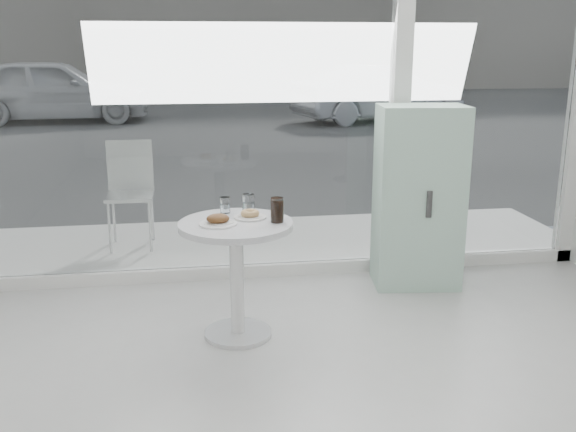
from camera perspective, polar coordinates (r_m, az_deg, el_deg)
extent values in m
cube|color=white|center=(5.33, -0.01, -4.64)|extent=(5.00, 0.12, 0.10)
cube|color=white|center=(5.24, 9.94, 11.06)|extent=(0.14, 0.14, 3.00)
cube|color=white|center=(4.98, -9.00, 9.74)|extent=(3.21, 0.02, 2.60)
cube|color=white|center=(5.54, 17.62, 9.76)|extent=(1.41, 0.02, 2.60)
cylinder|color=silver|center=(4.28, -4.46, -10.33)|extent=(0.44, 0.44, 0.03)
cylinder|color=silver|center=(4.14, -4.56, -5.88)|extent=(0.09, 0.09, 0.70)
cylinder|color=white|center=(4.02, -4.67, -0.81)|extent=(0.72, 0.72, 0.04)
cube|color=white|center=(6.09, -1.16, -2.35)|extent=(5.60, 1.60, 0.05)
cube|color=#323232|center=(18.07, -6.40, 9.11)|extent=(40.00, 24.00, 0.00)
cube|color=#A1CDB7|center=(5.04, 11.52, 1.64)|extent=(0.70, 0.51, 1.40)
cube|color=#333333|center=(4.84, 12.44, 1.02)|extent=(0.04, 0.02, 0.20)
cylinder|color=silver|center=(5.85, -15.57, -1.03)|extent=(0.02, 0.02, 0.46)
cylinder|color=silver|center=(5.81, -12.15, -0.90)|extent=(0.02, 0.02, 0.46)
cylinder|color=silver|center=(6.18, -15.20, -0.14)|extent=(0.02, 0.02, 0.46)
cylinder|color=silver|center=(6.15, -11.97, -0.01)|extent=(0.02, 0.02, 0.46)
cube|color=silver|center=(5.93, -13.87, 1.74)|extent=(0.41, 0.41, 0.03)
cube|color=silver|center=(6.08, -13.86, 4.43)|extent=(0.41, 0.02, 0.46)
imported|color=silver|center=(16.70, -20.06, 10.47)|extent=(4.58, 1.99, 1.54)
imported|color=#B1B3B9|center=(16.01, 7.97, 10.73)|extent=(4.33, 2.45, 1.35)
cylinder|color=silver|center=(3.96, -6.24, -0.70)|extent=(0.23, 0.23, 0.01)
cube|color=silver|center=(3.95, -5.94, -0.59)|extent=(0.15, 0.14, 0.00)
ellipsoid|color=#3B2010|center=(3.95, -6.25, -0.23)|extent=(0.14, 0.11, 0.06)
ellipsoid|color=#3B2010|center=(3.97, -5.76, -0.20)|extent=(0.07, 0.06, 0.04)
cylinder|color=silver|center=(4.10, -3.39, -0.11)|extent=(0.21, 0.21, 0.01)
torus|color=#AA7E4E|center=(4.09, -3.40, 0.25)|extent=(0.12, 0.12, 0.04)
cylinder|color=white|center=(4.22, -5.62, 0.97)|extent=(0.07, 0.07, 0.11)
cylinder|color=white|center=(4.23, -5.61, 0.68)|extent=(0.06, 0.06, 0.06)
cylinder|color=white|center=(4.20, -3.54, 1.10)|extent=(0.08, 0.08, 0.13)
cylinder|color=white|center=(4.21, -3.53, 0.74)|extent=(0.07, 0.07, 0.07)
cylinder|color=white|center=(3.98, -0.98, 0.54)|extent=(0.08, 0.08, 0.16)
cylinder|color=black|center=(3.98, -0.98, 0.44)|extent=(0.07, 0.07, 0.14)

